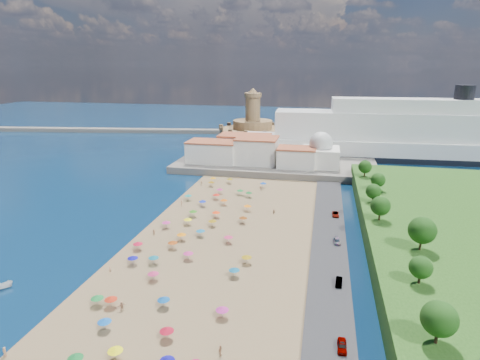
# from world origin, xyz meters

# --- Properties ---
(ground) EXTENTS (700.00, 700.00, 0.00)m
(ground) POSITION_xyz_m (0.00, 0.00, 0.00)
(ground) COLOR #071938
(ground) RESTS_ON ground
(terrace) EXTENTS (90.00, 36.00, 3.00)m
(terrace) POSITION_xyz_m (10.00, 73.00, 1.50)
(terrace) COLOR #59544C
(terrace) RESTS_ON ground
(jetty) EXTENTS (18.00, 70.00, 2.40)m
(jetty) POSITION_xyz_m (-12.00, 108.00, 1.20)
(jetty) COLOR #59544C
(jetty) RESTS_ON ground
(breakwater) EXTENTS (199.03, 34.77, 2.60)m
(breakwater) POSITION_xyz_m (-110.00, 153.00, 1.30)
(breakwater) COLOR #59544C
(breakwater) RESTS_ON ground
(waterfront_buildings) EXTENTS (57.00, 29.00, 11.00)m
(waterfront_buildings) POSITION_xyz_m (-3.05, 73.64, 7.88)
(waterfront_buildings) COLOR silver
(waterfront_buildings) RESTS_ON terrace
(domed_building) EXTENTS (16.00, 16.00, 15.00)m
(domed_building) POSITION_xyz_m (30.00, 71.00, 8.97)
(domed_building) COLOR silver
(domed_building) RESTS_ON terrace
(fortress) EXTENTS (40.00, 40.00, 32.40)m
(fortress) POSITION_xyz_m (-12.00, 138.00, 6.68)
(fortress) COLOR #96724B
(fortress) RESTS_ON ground
(cruise_ship) EXTENTS (167.81, 31.79, 36.50)m
(cruise_ship) POSITION_xyz_m (72.99, 106.96, 10.81)
(cruise_ship) COLOR black
(cruise_ship) RESTS_ON ground
(beach_parasols) EXTENTS (31.26, 114.75, 2.20)m
(beach_parasols) POSITION_xyz_m (-1.39, -11.22, 2.15)
(beach_parasols) COLOR gray
(beach_parasols) RESTS_ON beach
(beachgoers) EXTENTS (35.62, 99.47, 1.89)m
(beachgoers) POSITION_xyz_m (-3.10, -4.86, 1.14)
(beachgoers) COLOR tan
(beachgoers) RESTS_ON beach
(parked_cars) EXTENTS (2.05, 65.83, 1.32)m
(parked_cars) POSITION_xyz_m (36.00, -11.06, 1.32)
(parked_cars) COLOR gray
(parked_cars) RESTS_ON promenade
(hillside_trees) EXTENTS (14.23, 110.38, 7.73)m
(hillside_trees) POSITION_xyz_m (48.91, -8.43, 9.95)
(hillside_trees) COLOR #382314
(hillside_trees) RESTS_ON hillside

